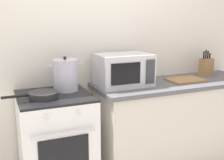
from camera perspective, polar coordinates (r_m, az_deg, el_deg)
back_wall at (r=2.85m, az=-0.62°, el=6.63°), size 4.40×0.10×2.50m
lower_cabinet_right at (r=3.03m, az=12.71°, el=-9.13°), size 1.64×0.56×0.88m
countertop_right at (r=2.89m, az=13.15°, el=-0.63°), size 1.70×0.60×0.04m
stove at (r=2.53m, az=-11.32°, el=-13.05°), size 0.60×0.64×0.92m
stock_pot at (r=2.46m, az=-9.51°, el=1.01°), size 0.31×0.22×0.30m
frying_pan at (r=2.29m, az=-14.02°, el=-2.99°), size 0.44×0.24×0.05m
microwave at (r=2.62m, az=2.32°, el=2.12°), size 0.50×0.37×0.30m
cutting_board at (r=2.93m, az=14.83°, el=0.02°), size 0.36×0.26×0.02m
knife_block at (r=3.25m, az=18.70°, el=2.62°), size 0.13×0.10×0.28m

